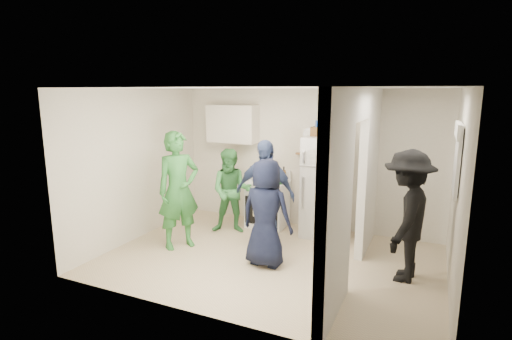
% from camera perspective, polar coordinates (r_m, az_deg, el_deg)
% --- Properties ---
extents(floor, '(4.80, 4.80, 0.00)m').
position_cam_1_polar(floor, '(6.08, 1.98, -12.63)').
color(floor, '#C4B58A').
rests_on(floor, ground).
extents(wall_back, '(4.80, 0.00, 4.80)m').
position_cam_1_polar(wall_back, '(7.27, 7.17, 1.57)').
color(wall_back, silver).
rests_on(wall_back, floor).
extents(wall_front, '(4.80, 0.00, 4.80)m').
position_cam_1_polar(wall_front, '(4.22, -6.79, -5.55)').
color(wall_front, silver).
rests_on(wall_front, floor).
extents(wall_left, '(0.00, 3.40, 3.40)m').
position_cam_1_polar(wall_left, '(6.95, -16.57, 0.74)').
color(wall_left, silver).
rests_on(wall_left, floor).
extents(wall_right, '(0.00, 3.40, 3.40)m').
position_cam_1_polar(wall_right, '(5.30, 26.89, -3.23)').
color(wall_right, silver).
rests_on(wall_right, floor).
extents(ceiling, '(4.80, 4.80, 0.00)m').
position_cam_1_polar(ceiling, '(5.56, 2.16, 11.63)').
color(ceiling, white).
rests_on(ceiling, wall_back).
extents(partition_pier_back, '(0.12, 1.20, 2.50)m').
position_cam_1_polar(partition_pier_back, '(6.43, 15.82, -0.04)').
color(partition_pier_back, silver).
rests_on(partition_pier_back, floor).
extents(partition_pier_front, '(0.12, 1.20, 2.50)m').
position_cam_1_polar(partition_pier_front, '(4.32, 11.31, -5.29)').
color(partition_pier_front, silver).
rests_on(partition_pier_front, floor).
extents(partition_header, '(0.12, 1.00, 0.40)m').
position_cam_1_polar(partition_header, '(5.23, 14.57, 9.11)').
color(partition_header, silver).
rests_on(partition_header, partition_pier_back).
extents(stove, '(0.71, 0.59, 0.85)m').
position_cam_1_polar(stove, '(7.35, 1.66, -4.84)').
color(stove, white).
rests_on(stove, floor).
extents(upper_cabinet, '(0.95, 0.34, 0.70)m').
position_cam_1_polar(upper_cabinet, '(7.56, -3.38, 6.60)').
color(upper_cabinet, silver).
rests_on(upper_cabinet, wall_back).
extents(fridge, '(0.71, 0.69, 1.72)m').
position_cam_1_polar(fridge, '(6.88, 9.89, -2.39)').
color(fridge, silver).
rests_on(fridge, floor).
extents(wicker_basket, '(0.35, 0.25, 0.15)m').
position_cam_1_polar(wicker_basket, '(6.80, 9.45, 5.45)').
color(wicker_basket, brown).
rests_on(wicker_basket, fridge).
extents(blue_bowl, '(0.24, 0.24, 0.11)m').
position_cam_1_polar(blue_bowl, '(6.79, 9.48, 6.54)').
color(blue_bowl, '#163C97').
rests_on(blue_bowl, wicker_basket).
extents(yellow_cup_stack_top, '(0.09, 0.09, 0.25)m').
position_cam_1_polar(yellow_cup_stack_top, '(6.57, 11.82, 5.61)').
color(yellow_cup_stack_top, '#FFB215').
rests_on(yellow_cup_stack_top, fridge).
extents(wall_clock, '(0.22, 0.02, 0.22)m').
position_cam_1_polar(wall_clock, '(7.17, 7.60, 5.06)').
color(wall_clock, white).
rests_on(wall_clock, wall_back).
extents(spice_shelf, '(0.35, 0.08, 0.03)m').
position_cam_1_polar(spice_shelf, '(7.20, 7.07, 2.30)').
color(spice_shelf, olive).
rests_on(spice_shelf, wall_back).
extents(nook_window, '(0.03, 0.70, 0.80)m').
position_cam_1_polar(nook_window, '(5.41, 26.98, 1.38)').
color(nook_window, black).
rests_on(nook_window, wall_right).
extents(nook_window_frame, '(0.04, 0.76, 0.86)m').
position_cam_1_polar(nook_window_frame, '(5.41, 26.82, 1.40)').
color(nook_window_frame, white).
rests_on(nook_window_frame, wall_right).
extents(nook_valance, '(0.04, 0.82, 0.18)m').
position_cam_1_polar(nook_valance, '(5.37, 26.88, 5.10)').
color(nook_valance, white).
rests_on(nook_valance, wall_right).
extents(yellow_cup_stack_stove, '(0.09, 0.09, 0.25)m').
position_cam_1_polar(yellow_cup_stack_stove, '(7.07, 0.10, -0.90)').
color(yellow_cup_stack_stove, '#E3EF14').
rests_on(yellow_cup_stack_stove, stove).
extents(red_cup, '(0.09, 0.09, 0.12)m').
position_cam_1_polar(red_cup, '(6.97, 2.72, -1.64)').
color(red_cup, red).
rests_on(red_cup, stove).
extents(person_green_left, '(0.74, 0.81, 1.86)m').
position_cam_1_polar(person_green_left, '(6.37, -11.00, -2.86)').
color(person_green_left, '#307833').
rests_on(person_green_left, floor).
extents(person_green_center, '(0.87, 0.78, 1.49)m').
position_cam_1_polar(person_green_center, '(6.97, -3.52, -3.04)').
color(person_green_center, '#3A8547').
rests_on(person_green_center, floor).
extents(person_denim, '(1.04, 0.49, 1.72)m').
position_cam_1_polar(person_denim, '(6.32, 1.24, -3.41)').
color(person_denim, '#364C77').
rests_on(person_denim, floor).
extents(person_navy, '(0.79, 0.54, 1.55)m').
position_cam_1_polar(person_navy, '(5.65, 1.44, -6.14)').
color(person_navy, black).
rests_on(person_navy, floor).
extents(person_nook, '(0.77, 1.19, 1.74)m').
position_cam_1_polar(person_nook, '(5.56, 20.75, -6.15)').
color(person_nook, black).
rests_on(person_nook, floor).
extents(bottle_a, '(0.07, 0.07, 0.32)m').
position_cam_1_polar(bottle_a, '(7.42, 0.13, -0.03)').
color(bottle_a, brown).
rests_on(bottle_a, stove).
extents(bottle_b, '(0.07, 0.07, 0.27)m').
position_cam_1_polar(bottle_b, '(7.21, -0.07, -0.57)').
color(bottle_b, '#1D592F').
rests_on(bottle_b, stove).
extents(bottle_c, '(0.08, 0.08, 0.26)m').
position_cam_1_polar(bottle_c, '(7.39, 1.45, -0.32)').
color(bottle_c, silver).
rests_on(bottle_c, stove).
extents(bottle_d, '(0.08, 0.08, 0.27)m').
position_cam_1_polar(bottle_d, '(7.15, 1.64, -0.67)').
color(bottle_d, brown).
rests_on(bottle_d, stove).
extents(bottle_e, '(0.06, 0.06, 0.28)m').
position_cam_1_polar(bottle_e, '(7.34, 3.00, -0.33)').
color(bottle_e, '#9BA2AC').
rests_on(bottle_e, stove).
extents(bottle_f, '(0.07, 0.07, 0.33)m').
position_cam_1_polar(bottle_f, '(7.15, 2.92, -0.45)').
color(bottle_f, black).
rests_on(bottle_f, stove).
extents(bottle_g, '(0.08, 0.08, 0.27)m').
position_cam_1_polar(bottle_g, '(7.25, 3.98, -0.55)').
color(bottle_g, brown).
rests_on(bottle_g, stove).
extents(bottle_h, '(0.07, 0.07, 0.28)m').
position_cam_1_polar(bottle_h, '(7.22, -0.77, -0.53)').
color(bottle_h, silver).
rests_on(bottle_h, stove).
extents(bottle_i, '(0.08, 0.08, 0.33)m').
position_cam_1_polar(bottle_i, '(7.28, 2.37, -0.24)').
color(bottle_i, brown).
rests_on(bottle_i, stove).
extents(bottle_j, '(0.06, 0.06, 0.28)m').
position_cam_1_polar(bottle_j, '(7.00, 3.61, -0.93)').
color(bottle_j, '#1F5A2D').
rests_on(bottle_j, stove).
extents(bottle_k, '(0.07, 0.07, 0.25)m').
position_cam_1_polar(bottle_k, '(7.33, 0.34, -0.46)').
color(bottle_k, brown).
rests_on(bottle_k, stove).
extents(bottle_l, '(0.06, 0.06, 0.29)m').
position_cam_1_polar(bottle_l, '(7.05, 2.41, -0.78)').
color(bottle_l, '#A9AEBA').
rests_on(bottle_l, stove).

